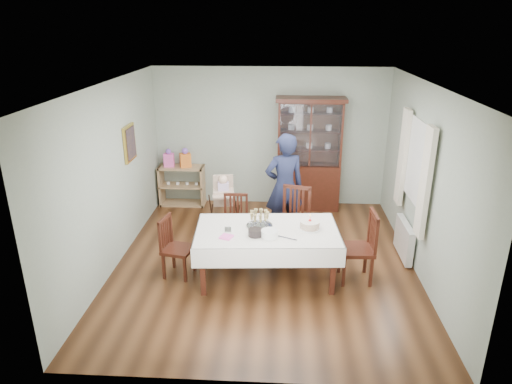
# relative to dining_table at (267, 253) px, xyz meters

# --- Properties ---
(floor) EXTENTS (5.00, 5.00, 0.00)m
(floor) POSITION_rel_dining_table_xyz_m (-0.04, 0.43, -0.38)
(floor) COLOR #593319
(floor) RESTS_ON ground
(room_shell) EXTENTS (5.00, 5.00, 5.00)m
(room_shell) POSITION_rel_dining_table_xyz_m (-0.04, 0.96, 1.32)
(room_shell) COLOR #9EAA99
(room_shell) RESTS_ON floor
(dining_table) EXTENTS (2.07, 1.28, 0.76)m
(dining_table) POSITION_rel_dining_table_xyz_m (0.00, 0.00, 0.00)
(dining_table) COLOR #401710
(dining_table) RESTS_ON floor
(china_cabinet) EXTENTS (1.30, 0.48, 2.18)m
(china_cabinet) POSITION_rel_dining_table_xyz_m (0.71, 2.69, 0.74)
(china_cabinet) COLOR #401710
(china_cabinet) RESTS_ON floor
(sideboard) EXTENTS (0.90, 0.38, 0.80)m
(sideboard) POSITION_rel_dining_table_xyz_m (-1.79, 2.71, 0.02)
(sideboard) COLOR tan
(sideboard) RESTS_ON floor
(picture_frame) EXTENTS (0.04, 0.48, 0.58)m
(picture_frame) POSITION_rel_dining_table_xyz_m (-2.26, 1.23, 1.27)
(picture_frame) COLOR gold
(picture_frame) RESTS_ON room_shell
(window) EXTENTS (0.04, 1.02, 1.22)m
(window) POSITION_rel_dining_table_xyz_m (2.18, 0.73, 1.17)
(window) COLOR white
(window) RESTS_ON room_shell
(curtain_left) EXTENTS (0.07, 0.30, 1.55)m
(curtain_left) POSITION_rel_dining_table_xyz_m (2.12, 0.11, 1.07)
(curtain_left) COLOR silver
(curtain_left) RESTS_ON room_shell
(curtain_right) EXTENTS (0.07, 0.30, 1.55)m
(curtain_right) POSITION_rel_dining_table_xyz_m (2.12, 1.35, 1.07)
(curtain_right) COLOR silver
(curtain_right) RESTS_ON room_shell
(radiator) EXTENTS (0.10, 0.80, 0.55)m
(radiator) POSITION_rel_dining_table_xyz_m (2.12, 0.73, -0.08)
(radiator) COLOR white
(radiator) RESTS_ON floor
(chair_far_left) EXTENTS (0.41, 0.41, 0.90)m
(chair_far_left) POSITION_rel_dining_table_xyz_m (-0.54, 0.84, -0.12)
(chair_far_left) COLOR #401710
(chair_far_left) RESTS_ON floor
(chair_far_right) EXTENTS (0.57, 0.57, 1.05)m
(chair_far_right) POSITION_rel_dining_table_xyz_m (0.39, 0.83, -0.07)
(chair_far_right) COLOR #401710
(chair_far_right) RESTS_ON floor
(chair_end_left) EXTENTS (0.48, 0.48, 0.89)m
(chair_end_left) POSITION_rel_dining_table_xyz_m (-1.30, -0.00, -0.12)
(chair_end_left) COLOR #401710
(chair_end_left) RESTS_ON floor
(chair_end_right) EXTENTS (0.48, 0.48, 1.03)m
(chair_end_right) POSITION_rel_dining_table_xyz_m (1.28, 0.02, -0.08)
(chair_end_right) COLOR #401710
(chair_end_right) RESTS_ON floor
(woman) EXTENTS (0.77, 0.62, 1.82)m
(woman) POSITION_rel_dining_table_xyz_m (0.24, 1.34, 0.53)
(woman) COLOR #161A32
(woman) RESTS_ON floor
(high_chair) EXTENTS (0.53, 0.53, 1.05)m
(high_chair) POSITION_rel_dining_table_xyz_m (-0.80, 1.45, 0.03)
(high_chair) COLOR black
(high_chair) RESTS_ON floor
(champagne_tray) EXTENTS (0.38, 0.38, 0.23)m
(champagne_tray) POSITION_rel_dining_table_xyz_m (-0.11, 0.10, 0.45)
(champagne_tray) COLOR silver
(champagne_tray) RESTS_ON dining_table
(birthday_cake) EXTENTS (0.32, 0.32, 0.22)m
(birthday_cake) POSITION_rel_dining_table_xyz_m (0.60, 0.06, 0.43)
(birthday_cake) COLOR white
(birthday_cake) RESTS_ON dining_table
(plate_stack_dark) EXTENTS (0.25, 0.25, 0.09)m
(plate_stack_dark) POSITION_rel_dining_table_xyz_m (-0.15, -0.20, 0.42)
(plate_stack_dark) COLOR black
(plate_stack_dark) RESTS_ON dining_table
(plate_stack_white) EXTENTS (0.30, 0.30, 0.10)m
(plate_stack_white) POSITION_rel_dining_table_xyz_m (0.04, -0.23, 0.42)
(plate_stack_white) COLOR white
(plate_stack_white) RESTS_ON dining_table
(napkin_stack) EXTENTS (0.20, 0.20, 0.02)m
(napkin_stack) POSITION_rel_dining_table_xyz_m (-0.54, -0.28, 0.39)
(napkin_stack) COLOR #FF5DBD
(napkin_stack) RESTS_ON dining_table
(cutlery) EXTENTS (0.13, 0.18, 0.01)m
(cutlery) POSITION_rel_dining_table_xyz_m (-0.58, -0.04, 0.38)
(cutlery) COLOR silver
(cutlery) RESTS_ON dining_table
(cake_knife) EXTENTS (0.29, 0.15, 0.01)m
(cake_knife) POSITION_rel_dining_table_xyz_m (0.26, -0.26, 0.38)
(cake_knife) COLOR silver
(cake_knife) RESTS_ON dining_table
(gift_bag_pink) EXTENTS (0.20, 0.14, 0.36)m
(gift_bag_pink) POSITION_rel_dining_table_xyz_m (-2.02, 2.69, 0.58)
(gift_bag_pink) COLOR #FF5DBD
(gift_bag_pink) RESTS_ON sideboard
(gift_bag_orange) EXTENTS (0.24, 0.21, 0.38)m
(gift_bag_orange) POSITION_rel_dining_table_xyz_m (-1.69, 2.69, 0.59)
(gift_bag_orange) COLOR orange
(gift_bag_orange) RESTS_ON sideboard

